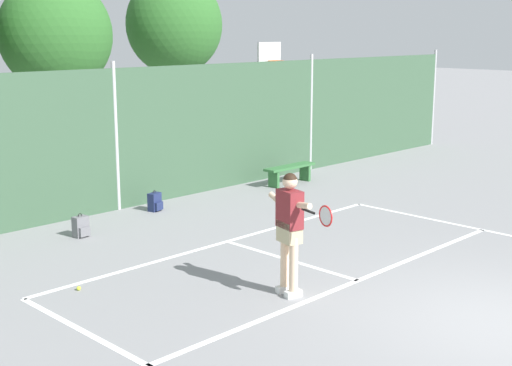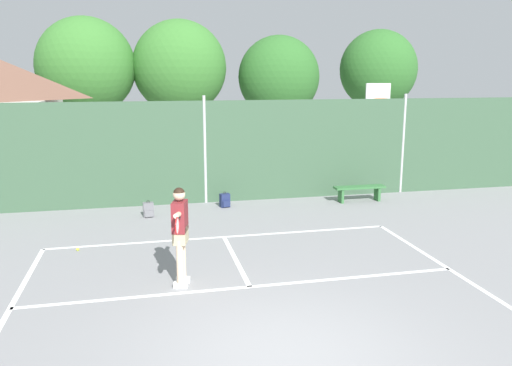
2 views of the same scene
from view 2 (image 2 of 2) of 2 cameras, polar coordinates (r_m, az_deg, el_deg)
ground_plane at (r=7.43m, az=3.44°, el=-18.99°), size 120.00×120.00×0.00m
court_markings at (r=7.97m, az=2.11°, el=-16.65°), size 8.30×11.10×0.01m
chainlink_fence at (r=15.39m, az=-5.73°, el=3.43°), size 26.09×0.09×3.24m
basketball_hoop at (r=18.33m, az=13.31°, el=6.94°), size 0.90×0.67×3.55m
treeline_backdrop at (r=26.99m, az=-6.88°, el=12.42°), size 26.20×4.30×6.63m
tennis_player at (r=9.37m, az=-8.49°, el=-4.98°), size 0.35×1.43×1.85m
tennis_ball at (r=12.06m, az=-19.34°, el=-7.02°), size 0.07×0.07×0.07m
backpack_grey at (r=14.30m, az=-11.95°, el=-2.98°), size 0.30×0.26×0.46m
backpack_navy at (r=15.05m, az=-3.49°, el=-1.99°), size 0.32×0.29×0.46m
courtside_bench at (r=15.97m, az=11.51°, el=-0.77°), size 1.60×0.36×0.48m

